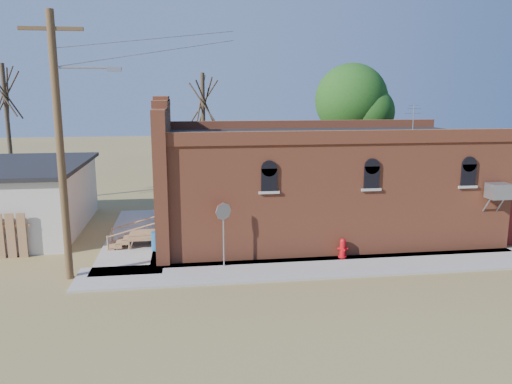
{
  "coord_description": "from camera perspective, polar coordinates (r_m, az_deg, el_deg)",
  "views": [
    {
      "loc": [
        -4.06,
        -16.12,
        6.41
      ],
      "look_at": [
        -1.25,
        3.69,
        2.4
      ],
      "focal_mm": 35.0,
      "sensor_mm": 36.0,
      "label": 1
    }
  ],
  "objects": [
    {
      "name": "ground",
      "position": [
        17.82,
        5.73,
        -9.81
      ],
      "size": [
        120.0,
        120.0,
        0.0
      ],
      "primitive_type": "plane",
      "color": "olive",
      "rests_on": "ground"
    },
    {
      "name": "sidewalk_south",
      "position": [
        19.01,
        9.53,
        -8.41
      ],
      "size": [
        19.0,
        2.2,
        0.08
      ],
      "primitive_type": "cube",
      "color": "#9E9991",
      "rests_on": "ground"
    },
    {
      "name": "sidewalk_west",
      "position": [
        23.13,
        -13.37,
        -4.97
      ],
      "size": [
        2.6,
        10.0,
        0.08
      ],
      "primitive_type": "cube",
      "color": "#9E9991",
      "rests_on": "ground"
    },
    {
      "name": "brick_bar",
      "position": [
        22.72,
        6.59,
        0.94
      ],
      "size": [
        16.4,
        7.97,
        6.3
      ],
      "color": "#A95233",
      "rests_on": "ground"
    },
    {
      "name": "utility_pole",
      "position": [
        17.87,
        -21.35,
        5.3
      ],
      "size": [
        3.12,
        0.26,
        9.0
      ],
      "color": "#503820",
      "rests_on": "ground"
    },
    {
      "name": "tree_bare_near",
      "position": [
        29.14,
        -6.1,
        10.39
      ],
      "size": [
        2.8,
        2.8,
        7.65
      ],
      "color": "brown",
      "rests_on": "ground"
    },
    {
      "name": "tree_bare_far",
      "position": [
        31.72,
        -26.79,
        10.06
      ],
      "size": [
        2.8,
        2.8,
        8.16
      ],
      "color": "brown",
      "rests_on": "ground"
    },
    {
      "name": "tree_leafy",
      "position": [
        31.29,
        10.85,
        10.27
      ],
      "size": [
        4.4,
        4.4,
        8.15
      ],
      "color": "brown",
      "rests_on": "ground"
    },
    {
      "name": "fire_hydrant",
      "position": [
        19.8,
        9.88,
        -6.34
      ],
      "size": [
        0.44,
        0.43,
        0.77
      ],
      "rotation": [
        0.0,
        0.0,
        -0.3
      ],
      "color": "red",
      "rests_on": "sidewalk_south"
    },
    {
      "name": "stop_sign",
      "position": [
        18.18,
        -3.75,
        -2.92
      ],
      "size": [
        0.6,
        0.37,
        2.42
      ],
      "rotation": [
        0.0,
        0.0,
        0.09
      ],
      "color": "gray",
      "rests_on": "sidewalk_south"
    },
    {
      "name": "trash_barrel",
      "position": [
        20.83,
        -11.2,
        -5.48
      ],
      "size": [
        0.51,
        0.51,
        0.76
      ],
      "primitive_type": "cylinder",
      "rotation": [
        0.0,
        0.0,
        0.03
      ],
      "color": "#1A4F82",
      "rests_on": "sidewalk_west"
    }
  ]
}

